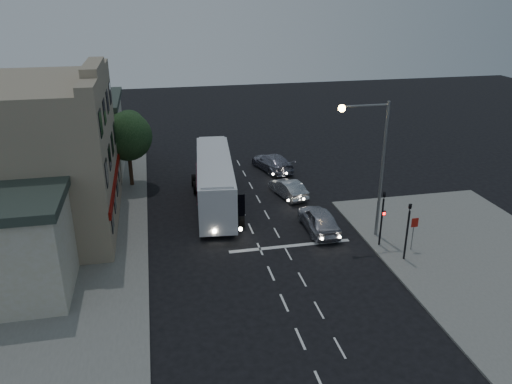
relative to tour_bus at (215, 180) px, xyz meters
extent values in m
plane|color=black|center=(1.84, -9.67, -2.02)|extent=(120.00, 120.00, 0.00)
cube|color=slate|center=(14.84, -13.67, -1.96)|extent=(12.00, 24.00, 0.12)
cube|color=slate|center=(-11.16, -1.67, -1.96)|extent=(12.00, 50.00, 0.12)
cube|color=silver|center=(1.84, -19.67, -2.02)|extent=(0.12, 1.60, 0.01)
cube|color=silver|center=(1.84, -16.67, -2.02)|extent=(0.12, 1.60, 0.01)
cube|color=silver|center=(1.84, -13.67, -2.02)|extent=(0.12, 1.60, 0.01)
cube|color=silver|center=(1.84, -10.67, -2.02)|extent=(0.12, 1.60, 0.01)
cube|color=silver|center=(1.84, -7.67, -2.02)|extent=(0.12, 1.60, 0.01)
cube|color=silver|center=(1.84, -4.67, -2.02)|extent=(0.12, 1.60, 0.01)
cube|color=silver|center=(1.84, -1.67, -2.02)|extent=(0.12, 1.60, 0.01)
cube|color=silver|center=(1.84, 1.33, -2.02)|extent=(0.12, 1.60, 0.01)
cube|color=silver|center=(1.84, 4.33, -2.02)|extent=(0.12, 1.60, 0.01)
cube|color=silver|center=(1.84, 7.33, -2.02)|extent=(0.12, 1.60, 0.01)
cube|color=silver|center=(3.44, -17.67, -2.02)|extent=(0.10, 1.50, 0.01)
cube|color=silver|center=(3.44, -14.67, -2.02)|extent=(0.10, 1.50, 0.01)
cube|color=silver|center=(3.44, -11.67, -2.02)|extent=(0.10, 1.50, 0.01)
cube|color=silver|center=(3.44, -8.67, -2.02)|extent=(0.10, 1.50, 0.01)
cube|color=silver|center=(3.44, -5.67, -2.02)|extent=(0.10, 1.50, 0.01)
cube|color=silver|center=(3.44, -2.67, -2.02)|extent=(0.10, 1.50, 0.01)
cube|color=silver|center=(3.44, 0.33, -2.02)|extent=(0.10, 1.50, 0.01)
cube|color=silver|center=(3.44, 3.33, -2.02)|extent=(0.10, 1.50, 0.01)
cube|color=silver|center=(3.44, 6.33, -2.02)|extent=(0.10, 1.50, 0.01)
cube|color=silver|center=(3.44, 9.33, -2.02)|extent=(0.10, 1.50, 0.01)
cube|color=silver|center=(3.84, -7.67, -2.02)|extent=(8.00, 0.35, 0.01)
cube|color=silver|center=(0.00, 0.00, -0.05)|extent=(3.67, 12.35, 3.24)
cube|color=silver|center=(0.00, 0.00, 1.63)|extent=(3.23, 11.91, 0.18)
cube|color=black|center=(0.00, -6.03, 0.46)|extent=(2.33, 0.34, 1.52)
cube|color=black|center=(1.28, 0.51, 0.61)|extent=(1.00, 10.10, 0.91)
cube|color=black|center=(-1.28, 0.51, 0.61)|extent=(1.00, 10.10, 0.91)
cube|color=#A01836|center=(1.29, 1.01, -0.50)|extent=(0.56, 5.55, 1.42)
cube|color=#A01836|center=(-1.29, 1.01, -0.50)|extent=(0.56, 5.55, 1.42)
cylinder|color=black|center=(-1.27, -4.26, -1.52)|extent=(0.45, 1.04, 1.01)
cylinder|color=black|center=(1.27, -4.26, -1.52)|extent=(0.45, 1.04, 1.01)
cylinder|color=black|center=(-1.27, 2.53, -1.52)|extent=(0.45, 1.04, 1.01)
cylinder|color=black|center=(1.27, 2.53, -1.52)|extent=(0.45, 1.04, 1.01)
cylinder|color=black|center=(-1.27, 4.26, -1.52)|extent=(0.45, 1.04, 1.01)
cylinder|color=black|center=(1.27, 4.26, -1.52)|extent=(0.45, 1.04, 1.01)
cylinder|color=#FFF2CC|center=(-0.86, -6.10, -1.26)|extent=(0.27, 0.08, 0.26)
cylinder|color=#FFF2CC|center=(0.86, -6.10, -1.26)|extent=(0.27, 0.08, 0.26)
imported|color=#A9A9B3|center=(6.34, -5.87, -1.20)|extent=(1.96, 4.84, 1.65)
imported|color=#B3B4B7|center=(5.88, 0.36, -1.33)|extent=(2.39, 4.42, 1.38)
imported|color=gray|center=(6.10, 6.69, -1.26)|extent=(3.41, 5.62, 1.52)
cylinder|color=black|center=(9.44, -8.87, -0.30)|extent=(0.12, 0.12, 3.20)
imported|color=black|center=(9.44, -8.87, 1.75)|extent=(0.15, 0.18, 0.90)
cube|color=black|center=(9.44, -9.05, 0.40)|extent=(0.25, 0.12, 0.30)
cube|color=#FF0C0C|center=(9.44, -9.12, 0.40)|extent=(0.16, 0.02, 0.18)
cylinder|color=black|center=(10.14, -10.87, -0.30)|extent=(0.12, 0.12, 3.20)
imported|color=black|center=(10.14, -10.87, 1.75)|extent=(0.18, 0.15, 0.90)
cylinder|color=slate|center=(11.14, -9.87, -0.90)|extent=(0.06, 0.06, 2.00)
cube|color=#A6160D|center=(11.14, -9.94, 0.00)|extent=(0.45, 0.03, 0.60)
cylinder|color=slate|center=(9.84, -7.47, 2.60)|extent=(0.20, 0.20, 9.00)
cylinder|color=slate|center=(8.34, -7.47, 6.90)|extent=(3.00, 0.12, 0.12)
sphere|color=#FFBF59|center=(6.84, -7.47, 6.80)|extent=(0.44, 0.44, 0.44)
cube|color=gray|center=(-12.16, -1.67, 3.10)|extent=(10.00, 12.00, 10.00)
cube|color=gray|center=(-7.66, -1.67, 8.35)|extent=(1.00, 12.00, 0.50)
cube|color=gray|center=(-7.66, -1.67, 8.85)|extent=(1.00, 6.00, 0.50)
cube|color=#740903|center=(-7.11, -1.67, 1.10)|extent=(0.15, 12.00, 0.50)
cube|color=black|center=(-7.14, -6.17, 0.30)|extent=(0.06, 1.30, 1.50)
cube|color=black|center=(-7.14, -3.17, 0.30)|extent=(0.06, 1.30, 1.50)
cube|color=black|center=(-7.14, -0.17, 0.30)|extent=(0.06, 1.30, 1.50)
cube|color=black|center=(-7.14, 2.83, 0.30)|extent=(0.06, 1.30, 1.50)
cube|color=black|center=(-7.14, -6.17, 3.30)|extent=(0.06, 1.30, 1.50)
cube|color=black|center=(-7.14, -3.17, 3.30)|extent=(0.06, 1.30, 1.50)
cube|color=black|center=(-7.14, -0.17, 3.30)|extent=(0.06, 1.30, 1.50)
cube|color=black|center=(-7.14, 2.83, 3.30)|extent=(0.06, 1.30, 1.50)
cube|color=black|center=(-7.14, -6.17, 6.30)|extent=(0.06, 1.30, 1.50)
cube|color=black|center=(-7.14, -3.17, 6.30)|extent=(0.06, 1.30, 1.50)
cube|color=black|center=(-7.14, -0.17, 6.30)|extent=(0.06, 1.30, 1.50)
cube|color=black|center=(-7.14, 2.83, 6.30)|extent=(0.06, 1.30, 1.50)
cube|color=beige|center=(-11.66, 10.33, 1.10)|extent=(9.00, 9.00, 6.00)
cube|color=#2C3731|center=(-11.66, 10.33, 4.35)|extent=(9.40, 9.40, 0.50)
cylinder|color=black|center=(-6.36, 5.33, -0.50)|extent=(0.32, 0.32, 2.80)
sphere|color=black|center=(-6.36, 5.33, 2.30)|extent=(4.00, 4.00, 4.00)
sphere|color=#3D6434|center=(-6.16, 5.93, 3.00)|extent=(2.60, 2.60, 2.60)
sphere|color=black|center=(-6.66, 4.73, 2.70)|extent=(2.40, 2.40, 2.40)
camera|label=1|loc=(-4.19, -35.09, 13.39)|focal=35.00mm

